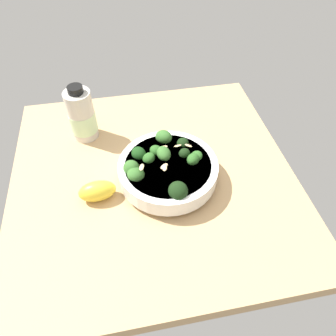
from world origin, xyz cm
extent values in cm
cube|color=tan|center=(0.00, 0.00, -1.84)|extent=(66.62, 66.62, 3.68)
cylinder|color=white|center=(3.22, -2.46, 0.67)|extent=(12.41, 12.41, 1.33)
cylinder|color=white|center=(3.22, -2.46, 3.33)|extent=(22.56, 22.56, 4.00)
cylinder|color=silver|center=(3.22, -2.46, 4.93)|extent=(19.44, 19.44, 0.80)
cylinder|color=#589D47|center=(3.78, 6.12, 3.91)|extent=(2.02, 1.99, 1.61)
ellipsoid|color=#386B2B|center=(3.78, 6.12, 5.65)|extent=(5.76, 6.59, 5.66)
cylinder|color=#2F662B|center=(-4.94, -2.40, 3.72)|extent=(1.53, 1.51, 1.52)
ellipsoid|color=#386B2B|center=(-4.94, -2.40, 5.53)|extent=(6.08, 5.35, 5.31)
cylinder|color=#4A8F3C|center=(7.54, 0.35, 3.89)|extent=(1.18, 1.34, 1.78)
ellipsoid|color=black|center=(7.54, 0.35, 5.39)|extent=(3.75, 3.49, 2.88)
cylinder|color=#2F662B|center=(9.02, -2.27, 4.09)|extent=(1.23, 1.35, 1.34)
ellipsoid|color=#2D6023|center=(9.02, -2.27, 5.53)|extent=(4.38, 4.80, 3.29)
cylinder|color=#2F662B|center=(1.29, 1.99, 4.09)|extent=(1.44, 1.41, 1.34)
ellipsoid|color=#2D6023|center=(1.29, 1.99, 5.46)|extent=(4.56, 4.51, 3.04)
cylinder|color=#3C7A32|center=(-0.76, -0.03, 4.20)|extent=(1.36, 1.35, 0.99)
ellipsoid|color=#2D6023|center=(-0.76, -0.03, 5.42)|extent=(4.30, 3.87, 3.84)
cylinder|color=#589D47|center=(7.91, 3.49, 3.81)|extent=(1.07, 1.38, 1.54)
ellipsoid|color=black|center=(7.91, 3.49, 5.27)|extent=(3.75, 4.00, 3.88)
cylinder|color=#3C7A32|center=(-2.80, 1.90, 3.84)|extent=(1.61, 1.51, 1.28)
ellipsoid|color=#194216|center=(-2.80, 1.90, 5.39)|extent=(5.27, 5.06, 4.06)
cylinder|color=#3C7A32|center=(10.09, -1.19, 3.79)|extent=(1.43, 1.24, 1.41)
ellipsoid|color=#2D6023|center=(10.09, -1.19, 5.20)|extent=(4.18, 3.77, 3.26)
cylinder|color=#4A8F3C|center=(2.58, -0.68, 5.50)|extent=(1.79, 1.87, 1.17)
ellipsoid|color=#386B2B|center=(2.58, -0.68, 7.02)|extent=(3.84, 4.23, 3.37)
cylinder|color=#4A8F3C|center=(3.75, -10.65, 3.90)|extent=(2.06, 2.25, 1.81)
ellipsoid|color=black|center=(3.75, -10.65, 5.86)|extent=(6.01, 6.28, 5.02)
cylinder|color=#2F662B|center=(-4.21, -4.50, 3.91)|extent=(1.56, 1.78, 1.78)
ellipsoid|color=#386B2B|center=(-4.21, -4.50, 5.71)|extent=(6.06, 6.02, 4.35)
ellipsoid|color=#DBBC84|center=(6.44, 2.29, 5.92)|extent=(1.98, 1.24, 1.02)
ellipsoid|color=#DBBC84|center=(1.99, -4.49, 7.01)|extent=(2.06, 1.58, 1.03)
ellipsoid|color=#DBBC84|center=(-2.82, -4.34, 7.54)|extent=(1.57, 2.06, 0.57)
ellipsoid|color=#DBBC84|center=(1.93, -5.41, 7.56)|extent=(1.33, 1.96, 0.62)
ellipsoid|color=#DBBC84|center=(8.69, 1.13, 6.68)|extent=(2.07, 1.89, 0.72)
ellipsoid|color=#DBBC84|center=(2.89, 0.74, 7.59)|extent=(2.05, 1.62, 0.56)
ellipsoid|color=yellow|center=(-12.98, -4.77, 2.34)|extent=(8.48, 4.95, 4.68)
cylinder|color=beige|center=(-15.37, 16.94, 6.72)|extent=(6.61, 6.61, 13.44)
cylinder|color=black|center=(-15.37, 16.94, 14.28)|extent=(3.70, 3.70, 1.68)
cylinder|color=#C6E8B6|center=(-15.37, 16.94, 4.74)|extent=(6.74, 6.74, 5.47)
camera|label=1|loc=(-5.65, -49.23, 56.57)|focal=33.55mm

